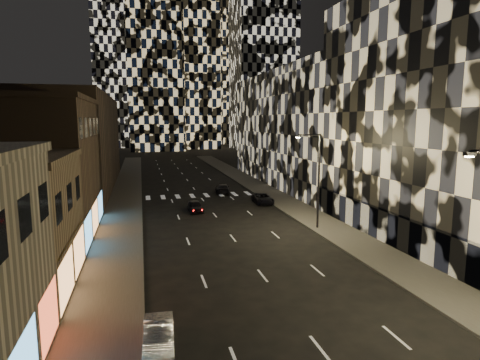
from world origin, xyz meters
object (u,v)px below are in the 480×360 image
car_silver_parked (159,337)px  car_dark_oncoming (223,189)px  streetlight_far (316,174)px  car_dark_midlane (195,206)px  car_dark_rightlane (263,199)px

car_silver_parked → car_dark_oncoming: (10.70, 38.25, 0.03)m
streetlight_far → car_dark_midlane: 15.15m
car_silver_parked → car_dark_rightlane: (14.20, 30.05, -0.01)m
car_dark_rightlane → car_dark_midlane: bearing=-161.5°
car_dark_midlane → car_dark_oncoming: car_dark_oncoming is taller
car_silver_parked → car_dark_midlane: 28.02m
streetlight_far → car_dark_midlane: (-10.20, 10.15, -4.72)m
streetlight_far → car_silver_parked: 23.77m
streetlight_far → car_dark_oncoming: size_ratio=1.94×
streetlight_far → car_silver_parked: size_ratio=2.33×
streetlight_far → car_dark_rightlane: bearing=96.1°
car_silver_parked → car_dark_oncoming: bearing=77.2°
streetlight_far → car_dark_rightlane: (-1.35, 12.71, -4.72)m
car_silver_parked → car_dark_oncoming: size_ratio=0.84×
streetlight_far → car_silver_parked: (-15.55, -17.35, -4.72)m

